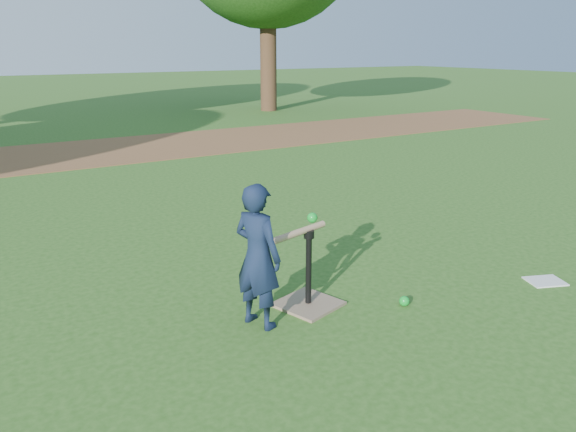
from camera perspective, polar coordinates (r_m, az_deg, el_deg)
ground at (r=4.57m, az=2.13°, el=-8.17°), size 80.00×80.00×0.00m
dirt_strip at (r=11.34m, az=-19.52°, el=6.13°), size 24.00×3.00×0.01m
child at (r=3.94m, az=-3.09°, el=-4.11°), size 0.37×0.45×1.05m
wiffle_ball_ground at (r=4.49m, az=11.73°, el=-8.45°), size 0.08×0.08×0.08m
clipboard at (r=5.32m, az=24.67°, el=-6.04°), size 0.36×0.32×0.01m
batting_tee at (r=4.38m, az=2.08°, el=-7.74°), size 0.53×0.53×0.61m
swing_action at (r=4.14m, az=0.91°, el=-1.48°), size 0.63×0.25×0.13m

